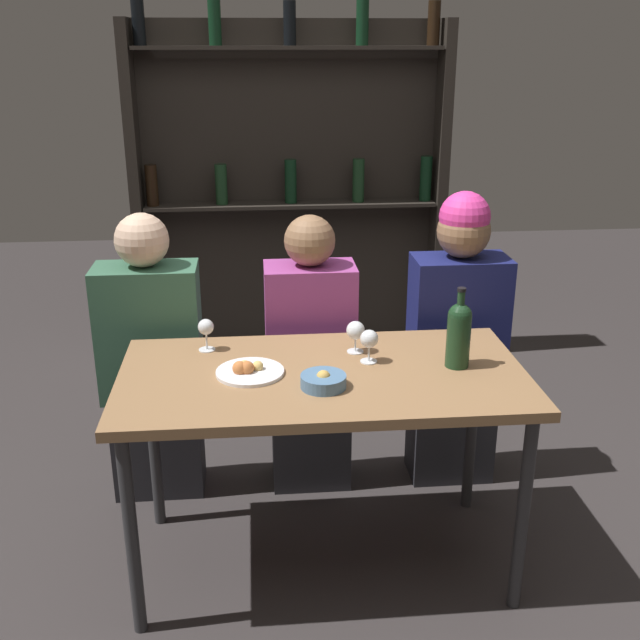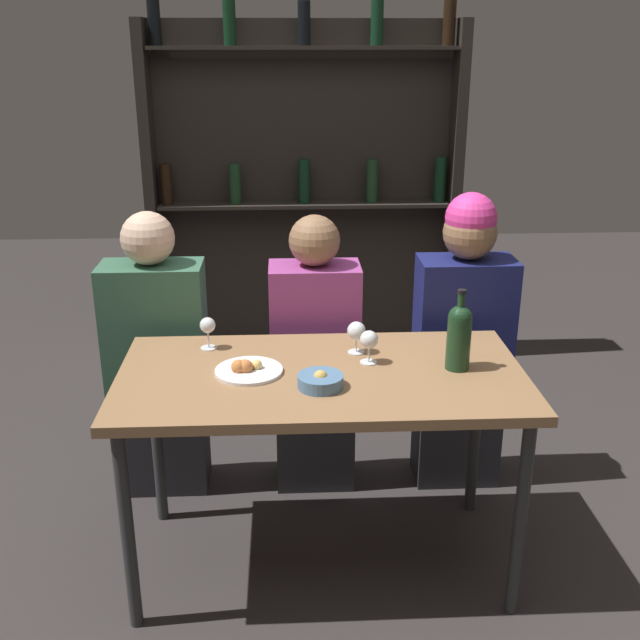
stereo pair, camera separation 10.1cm
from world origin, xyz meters
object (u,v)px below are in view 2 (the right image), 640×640
object	(u,v)px
seated_person_left	(158,364)
wine_bottle	(459,334)
wine_glass_0	(208,327)
snack_bowl	(320,381)
seated_person_right	(462,345)
wine_glass_1	(356,332)
wine_glass_2	(369,341)
seated_person_center	(315,362)
food_plate_0	(247,369)

from	to	relation	value
seated_person_left	wine_bottle	bearing A→B (deg)	-25.84
seated_person_left	wine_glass_0	bearing A→B (deg)	-52.18
snack_bowl	seated_person_right	xyz separation A→B (m)	(0.63, 0.67, -0.16)
wine_bottle	wine_glass_1	world-z (taller)	wine_bottle
wine_glass_0	seated_person_right	size ratio (longest dim) A/B	0.09
wine_bottle	seated_person_left	bearing A→B (deg)	154.16
wine_glass_0	wine_glass_2	bearing A→B (deg)	-15.58
snack_bowl	seated_person_right	size ratio (longest dim) A/B	0.12
wine_glass_0	wine_glass_1	distance (m)	0.54
seated_person_left	seated_person_right	xyz separation A→B (m)	(1.27, 0.00, 0.06)
seated_person_left	seated_person_center	xyz separation A→B (m)	(0.65, 0.00, -0.01)
food_plate_0	seated_person_center	distance (m)	0.64
wine_glass_1	wine_glass_2	bearing A→B (deg)	-69.28
seated_person_right	food_plate_0	bearing A→B (deg)	-148.05
wine_bottle	wine_glass_2	world-z (taller)	wine_bottle
wine_glass_2	seated_person_center	size ratio (longest dim) A/B	0.10
wine_bottle	wine_glass_2	size ratio (longest dim) A/B	2.38
wine_bottle	snack_bowl	xyz separation A→B (m)	(-0.48, -0.13, -0.10)
wine_glass_0	food_plate_0	distance (m)	0.28
wine_glass_1	snack_bowl	world-z (taller)	wine_glass_1
wine_bottle	food_plate_0	size ratio (longest dim) A/B	1.23
wine_glass_2	food_plate_0	bearing A→B (deg)	-171.45
wine_glass_1	food_plate_0	size ratio (longest dim) A/B	0.51
seated_person_left	seated_person_center	world-z (taller)	seated_person_left
wine_glass_0	seated_person_right	xyz separation A→B (m)	(1.02, 0.32, -0.22)
seated_person_right	snack_bowl	bearing A→B (deg)	-133.19
food_plate_0	seated_person_right	size ratio (longest dim) A/B	0.18
wine_glass_0	food_plate_0	size ratio (longest dim) A/B	0.52
wine_glass_1	wine_glass_0	bearing A→B (deg)	172.91
wine_glass_1	food_plate_0	xyz separation A→B (m)	(-0.39, -0.16, -0.07)
wine_bottle	seated_person_left	xyz separation A→B (m)	(-1.12, 0.54, -0.32)
wine_glass_1	seated_person_left	bearing A→B (deg)	153.73
wine_bottle	wine_glass_0	distance (m)	0.90
wine_glass_0	wine_glass_2	world-z (taller)	same
wine_glass_1	seated_person_center	size ratio (longest dim) A/B	0.10
food_plate_0	seated_person_center	size ratio (longest dim) A/B	0.19
snack_bowl	wine_glass_0	bearing A→B (deg)	138.41
wine_glass_2	snack_bowl	world-z (taller)	wine_glass_2
wine_glass_2	seated_person_right	bearing A→B (deg)	46.81
food_plate_0	wine_glass_2	bearing A→B (deg)	8.55
wine_bottle	wine_glass_0	size ratio (longest dim) A/B	2.37
wine_glass_0	seated_person_left	bearing A→B (deg)	127.82
wine_glass_0	wine_glass_1	xyz separation A→B (m)	(0.54, -0.07, -0.00)
wine_glass_1	seated_person_right	size ratio (longest dim) A/B	0.09
wine_glass_2	food_plate_0	distance (m)	0.43
wine_glass_2	food_plate_0	size ratio (longest dim) A/B	0.52
wine_glass_0	seated_person_left	size ratio (longest dim) A/B	0.10
food_plate_0	snack_bowl	size ratio (longest dim) A/B	1.54
snack_bowl	wine_glass_1	bearing A→B (deg)	63.11
snack_bowl	seated_person_center	distance (m)	0.71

